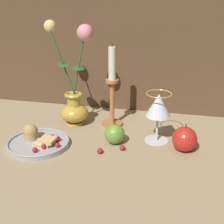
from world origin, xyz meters
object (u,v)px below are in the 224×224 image
wine_glass (158,107)px  apple_beside_vase (185,139)px  plate_with_pastries (38,141)px  candlestick (112,93)px  vase (74,94)px  apple_near_glass (115,133)px

wine_glass → apple_beside_vase: size_ratio=1.84×
plate_with_pastries → wine_glass: 0.39m
apple_beside_vase → plate_with_pastries: bearing=-171.4°
candlestick → vase: bearing=-171.7°
wine_glass → apple_near_glass: bearing=-161.7°
wine_glass → apple_near_glass: (-0.13, -0.04, -0.08)m
vase → plate_with_pastries: size_ratio=1.86×
wine_glass → candlestick: bearing=152.2°
apple_beside_vase → candlestick: bearing=152.5°
plate_with_pastries → wine_glass: (0.36, 0.11, 0.10)m
candlestick → apple_beside_vase: 0.30m
wine_glass → apple_near_glass: size_ratio=2.12×
candlestick → apple_near_glass: size_ratio=3.82×
plate_with_pastries → apple_beside_vase: (0.45, 0.07, 0.02)m
vase → apple_near_glass: 0.22m
plate_with_pastries → candlestick: 0.30m
wine_glass → vase: bearing=167.0°
plate_with_pastries → candlestick: size_ratio=0.67×
vase → wine_glass: vase is taller
vase → wine_glass: (0.30, -0.07, 0.00)m
apple_near_glass → candlestick: bearing=106.6°
wine_glass → plate_with_pastries: bearing=-162.8°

